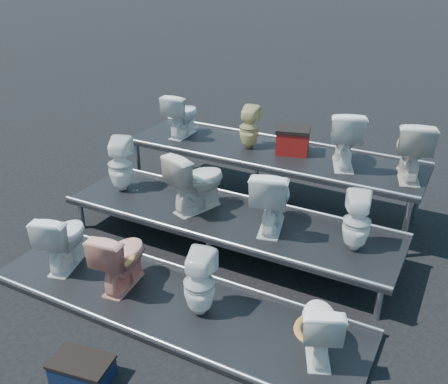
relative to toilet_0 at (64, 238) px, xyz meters
The scene contains 18 objects.
ground 2.00m from the toilet_0, 41.60° to the left, with size 80.00×80.00×0.00m, color black.
tier_front 1.52m from the toilet_0, ahead, with size 4.20×1.20×0.06m, color black.
tier_mid 1.97m from the toilet_0, 41.60° to the left, with size 4.20×1.20×0.46m, color black.
tier_back 2.98m from the toilet_0, 60.62° to the left, with size 4.20×1.20×0.86m, color black.
toilet_0 is the anchor object (origin of this frame).
toilet_1 0.83m from the toilet_0, ahead, with size 0.40×0.71×0.72m, color #E39381.
toilet_2 1.82m from the toilet_0, ahead, with size 0.32×0.33×0.71m, color white.
toilet_3 3.07m from the toilet_0, ahead, with size 0.36×0.64×0.65m, color white.
toilet_4 1.37m from the toilet_0, 97.25° to the left, with size 0.33×0.34×0.73m, color white.
toilet_5 1.71m from the toilet_0, 51.67° to the left, with size 0.43×0.76×0.78m, color beige.
toilet_6 2.45m from the toilet_0, 32.59° to the left, with size 0.43×0.76×0.77m, color white.
toilet_7 3.31m from the toilet_0, 23.25° to the left, with size 0.30×0.31×0.67m, color white.
toilet_8 2.71m from the toilet_0, 89.95° to the left, with size 0.37×0.65×0.66m, color white.
toilet_9 2.93m from the toilet_0, 66.69° to the left, with size 0.27×0.28×0.60m, color #D0C481.
toilet_10 3.69m from the toilet_0, 46.31° to the left, with size 0.43×0.75×0.76m, color white.
toilet_11 4.29m from the toilet_0, 38.14° to the left, with size 0.42×0.74×0.76m, color beige.
red_crate 3.27m from the toilet_0, 57.23° to the left, with size 0.43×0.35×0.31m, color maroon.
step_stool 1.83m from the toilet_0, 42.26° to the right, with size 0.51×0.31×0.18m, color black.
Camera 1 is at (2.49, -4.79, 3.44)m, focal length 40.00 mm.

